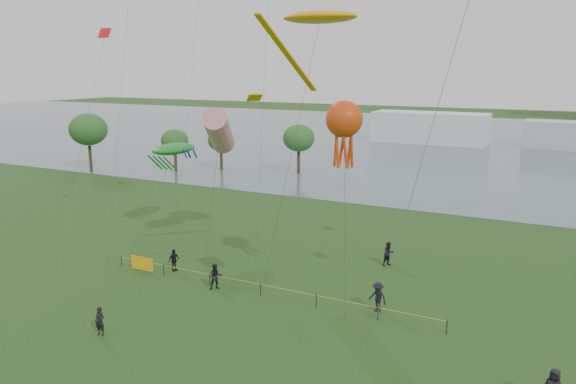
% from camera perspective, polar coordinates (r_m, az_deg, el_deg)
% --- Properties ---
extents(lake, '(400.00, 120.00, 0.08)m').
position_cam_1_polar(lake, '(118.03, 20.40, 4.64)').
color(lake, slate).
rests_on(lake, ground_plane).
extents(pavilion_left, '(22.00, 8.00, 6.00)m').
position_cam_1_polar(pavilion_left, '(114.82, 14.22, 6.34)').
color(pavilion_left, white).
rests_on(pavilion_left, ground_plane).
extents(trees, '(32.03, 16.97, 8.31)m').
position_cam_1_polar(trees, '(81.11, -11.37, 5.66)').
color(trees, '#39281A').
rests_on(trees, ground_plane).
extents(fence, '(24.07, 0.07, 1.05)m').
position_cam_1_polar(fence, '(40.41, -10.44, -8.00)').
color(fence, black).
rests_on(fence, ground_plane).
extents(spectator_a, '(1.09, 1.08, 1.77)m').
position_cam_1_polar(spectator_a, '(38.29, -7.35, -8.53)').
color(spectator_a, black).
rests_on(spectator_a, ground_plane).
extents(spectator_b, '(1.37, 1.02, 1.88)m').
position_cam_1_polar(spectator_b, '(35.12, 9.11, -10.49)').
color(spectator_b, black).
rests_on(spectator_b, ground_plane).
extents(spectator_c, '(0.57, 1.02, 1.64)m').
position_cam_1_polar(spectator_c, '(42.16, -11.52, -6.79)').
color(spectator_c, black).
rests_on(spectator_c, ground_plane).
extents(spectator_f, '(0.65, 0.46, 1.65)m').
position_cam_1_polar(spectator_f, '(33.58, -18.56, -12.34)').
color(spectator_f, black).
rests_on(spectator_f, ground_plane).
extents(spectator_g, '(1.09, 1.13, 1.83)m').
position_cam_1_polar(spectator_g, '(43.00, 10.19, -6.21)').
color(spectator_g, black).
rests_on(spectator_g, ground_plane).
extents(kite_stingray, '(5.24, 9.99, 17.98)m').
position_cam_1_polar(kite_stingray, '(35.99, 3.14, 17.19)').
color(kite_stingray, '#3F3F42').
extents(kite_windsock, '(4.24, 5.08, 11.87)m').
position_cam_1_polar(kite_windsock, '(41.94, -7.03, 6.12)').
color(kite_windsock, '#3F3F42').
extents(kite_creature, '(3.94, 11.72, 8.21)m').
position_cam_1_polar(kite_creature, '(49.56, -11.54, 4.30)').
color(kite_creature, '#3F3F42').
extents(kite_octopus, '(2.33, 3.38, 12.70)m').
position_cam_1_polar(kite_octopus, '(33.75, 5.73, 7.25)').
color(kite_octopus, '#3F3F42').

